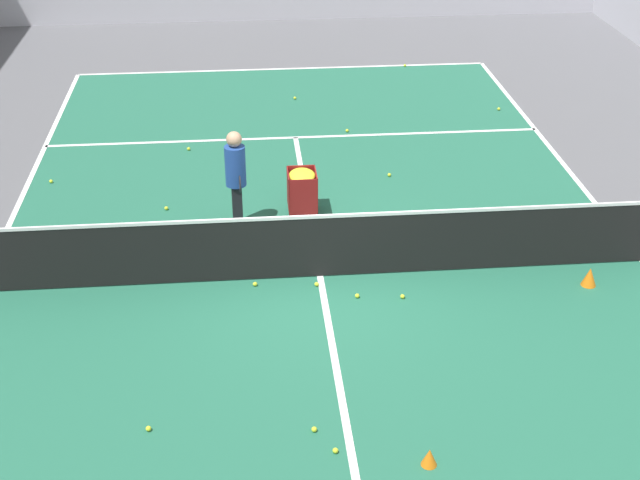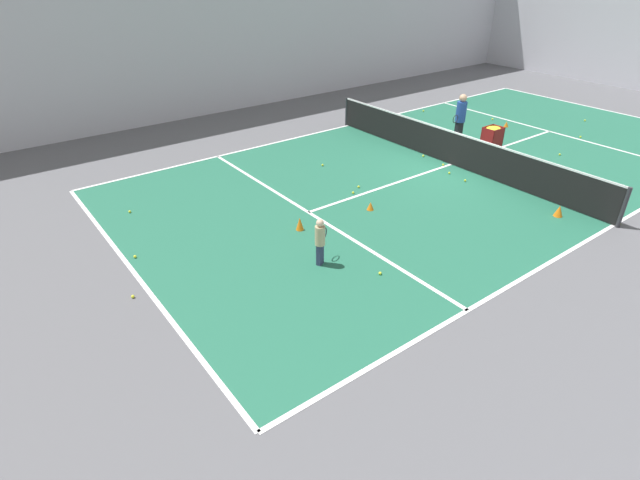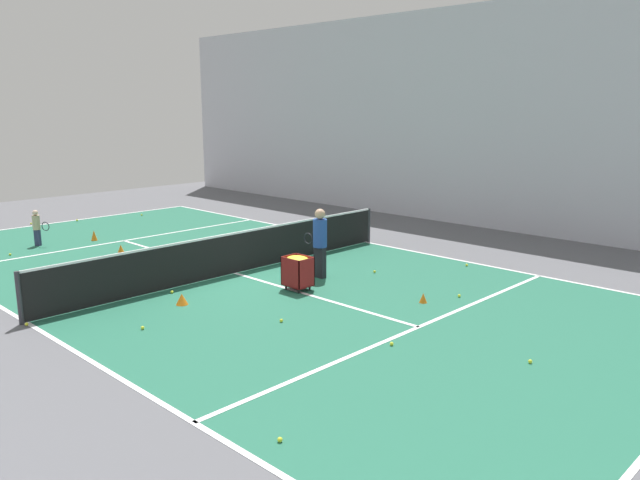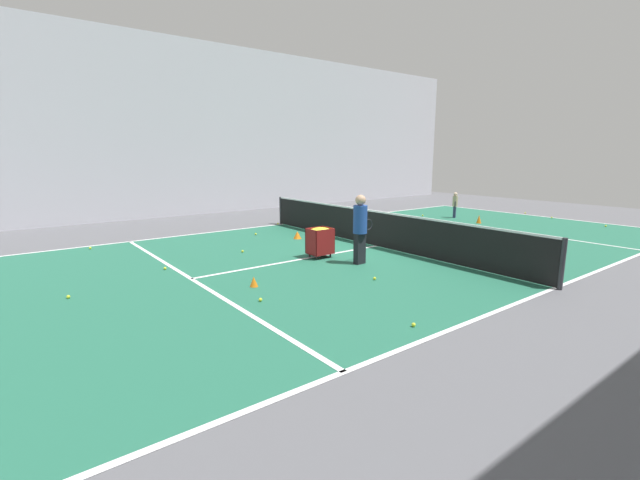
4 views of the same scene
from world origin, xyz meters
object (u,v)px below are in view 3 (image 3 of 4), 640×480
at_px(training_cone_1, 182,299).
at_px(player_near_baseline, 37,225).
at_px(tennis_net, 235,252).
at_px(ball_cart, 298,266).
at_px(training_cone_0, 121,249).
at_px(coach_at_net, 320,238).

bearing_deg(training_cone_1, player_near_baseline, -91.62).
xyz_separation_m(tennis_net, ball_cart, (-0.11, 2.19, 0.01)).
xyz_separation_m(tennis_net, training_cone_0, (0.87, -4.30, -0.44)).
bearing_deg(ball_cart, training_cone_0, -81.40).
height_order(tennis_net, player_near_baseline, player_near_baseline).
distance_m(coach_at_net, ball_cart, 1.28).
bearing_deg(coach_at_net, player_near_baseline, 18.51).
xyz_separation_m(tennis_net, training_cone_1, (2.41, 1.20, -0.43)).
distance_m(training_cone_0, training_cone_1, 5.71).
distance_m(ball_cart, training_cone_0, 6.58).
xyz_separation_m(ball_cart, training_cone_1, (2.53, -0.99, -0.45)).
bearing_deg(ball_cart, player_near_baseline, -75.94).
distance_m(tennis_net, player_near_baseline, 7.30).
distance_m(tennis_net, training_cone_0, 4.41).
bearing_deg(training_cone_0, training_cone_1, 74.33).
relative_size(training_cone_0, training_cone_1, 0.85).
bearing_deg(training_cone_1, tennis_net, -153.50).
height_order(player_near_baseline, ball_cart, player_near_baseline).
relative_size(coach_at_net, training_cone_0, 7.75).
relative_size(ball_cart, training_cone_1, 3.06).
distance_m(tennis_net, coach_at_net, 2.24).
bearing_deg(coach_at_net, ball_cart, 105.93).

